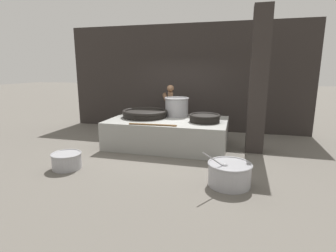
# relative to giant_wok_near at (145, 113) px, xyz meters

# --- Properties ---
(ground_plane) EXTENTS (60.00, 60.00, 0.00)m
(ground_plane) POSITION_rel_giant_wok_near_xyz_m (0.73, -0.17, -0.86)
(ground_plane) COLOR #666059
(back_wall) EXTENTS (8.36, 0.24, 3.59)m
(back_wall) POSITION_rel_giant_wok_near_xyz_m (0.73, 2.07, 0.93)
(back_wall) COLOR #2D2826
(back_wall) RESTS_ON ground_plane
(support_pillar) EXTENTS (0.43, 0.43, 3.59)m
(support_pillar) POSITION_rel_giant_wok_near_xyz_m (3.03, -0.08, 0.93)
(support_pillar) COLOR #2D2826
(support_pillar) RESTS_ON ground_plane
(hearth_platform) EXTENTS (3.20, 1.92, 0.75)m
(hearth_platform) POSITION_rel_giant_wok_near_xyz_m (0.73, -0.17, -0.49)
(hearth_platform) COLOR gray
(hearth_platform) RESTS_ON ground_plane
(giant_wok_near) EXTENTS (1.30, 1.30, 0.21)m
(giant_wok_near) POSITION_rel_giant_wok_near_xyz_m (0.00, 0.00, 0.00)
(giant_wok_near) COLOR black
(giant_wok_near) RESTS_ON hearth_platform
(giant_wok_far) EXTENTS (0.82, 0.82, 0.20)m
(giant_wok_far) POSITION_rel_giant_wok_near_xyz_m (1.75, -0.26, -0.00)
(giant_wok_far) COLOR black
(giant_wok_far) RESTS_ON hearth_platform
(stock_pot) EXTENTS (0.72, 0.72, 0.55)m
(stock_pot) POSITION_rel_giant_wok_near_xyz_m (0.84, 0.42, 0.17)
(stock_pot) COLOR #9E9EA3
(stock_pot) RESTS_ON hearth_platform
(stirring_paddle) EXTENTS (1.21, 0.14, 0.04)m
(stirring_paddle) POSITION_rel_giant_wok_near_xyz_m (0.63, -1.03, -0.09)
(stirring_paddle) COLOR brown
(stirring_paddle) RESTS_ON hearth_platform
(cook) EXTENTS (0.46, 0.64, 1.61)m
(cook) POSITION_rel_giant_wok_near_xyz_m (0.46, 1.15, 0.01)
(cook) COLOR brown
(cook) RESTS_ON ground_plane
(prep_bowl_vegetables) EXTENTS (0.86, 0.88, 0.75)m
(prep_bowl_vegetables) POSITION_rel_giant_wok_near_xyz_m (2.48, -2.37, -0.62)
(prep_bowl_vegetables) COLOR #9E9EA3
(prep_bowl_vegetables) RESTS_ON ground_plane
(prep_bowl_meat) EXTENTS (0.64, 0.64, 0.35)m
(prep_bowl_meat) POSITION_rel_giant_wok_near_xyz_m (-0.94, -2.40, -0.67)
(prep_bowl_meat) COLOR #9E9EA3
(prep_bowl_meat) RESTS_ON ground_plane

